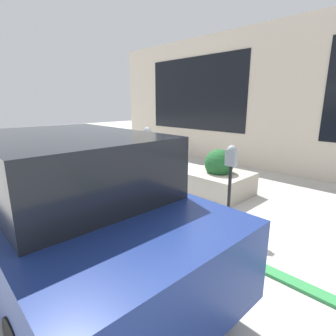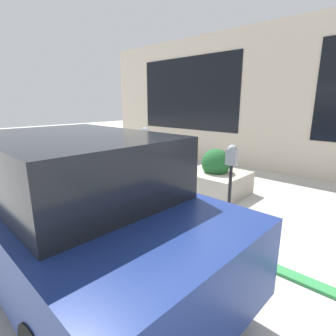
# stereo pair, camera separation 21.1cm
# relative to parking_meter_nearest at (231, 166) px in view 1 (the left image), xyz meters

# --- Properties ---
(ground_plane) EXTENTS (40.00, 40.00, 0.00)m
(ground_plane) POSITION_rel_parking_meter_nearest_xyz_m (0.95, 0.57, -1.01)
(ground_plane) COLOR beige
(curb_strip) EXTENTS (13.50, 0.16, 0.04)m
(curb_strip) POSITION_rel_parking_meter_nearest_xyz_m (0.95, 0.65, -0.99)
(curb_strip) COLOR #338C47
(curb_strip) RESTS_ON ground_plane
(building_facade) EXTENTS (13.50, 0.17, 4.02)m
(building_facade) POSITION_rel_parking_meter_nearest_xyz_m (0.95, -3.90, 1.02)
(building_facade) COLOR beige
(building_facade) RESTS_ON ground_plane
(parking_meter_nearest) EXTENTS (0.17, 0.15, 1.33)m
(parking_meter_nearest) POSITION_rel_parking_meter_nearest_xyz_m (0.00, 0.00, 0.00)
(parking_meter_nearest) COLOR black
(parking_meter_nearest) RESTS_ON ground_plane
(parking_meter_second) EXTENTS (0.17, 0.15, 1.32)m
(parking_meter_second) POSITION_rel_parking_meter_nearest_xyz_m (0.96, 0.02, -0.14)
(parking_meter_second) COLOR black
(parking_meter_second) RESTS_ON ground_plane
(parking_meter_middle) EXTENTS (0.15, 0.13, 1.47)m
(parking_meter_middle) POSITION_rel_parking_meter_nearest_xyz_m (1.91, 0.05, -0.08)
(parking_meter_middle) COLOR black
(parking_meter_middle) RESTS_ON ground_plane
(planter_box) EXTENTS (1.25, 1.17, 0.99)m
(planter_box) POSITION_rel_parking_meter_nearest_xyz_m (1.01, -1.16, -0.65)
(planter_box) COLOR #B2A899
(planter_box) RESTS_ON ground_plane
(parked_car_front) EXTENTS (4.06, 1.78, 1.64)m
(parked_car_front) POSITION_rel_parking_meter_nearest_xyz_m (0.69, 2.27, -0.17)
(parked_car_front) COLOR navy
(parked_car_front) RESTS_ON ground_plane
(trash_bin) EXTENTS (0.45, 0.45, 1.13)m
(trash_bin) POSITION_rel_parking_meter_nearest_xyz_m (2.38, -0.69, -0.44)
(trash_bin) COLOR #514C47
(trash_bin) RESTS_ON ground_plane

